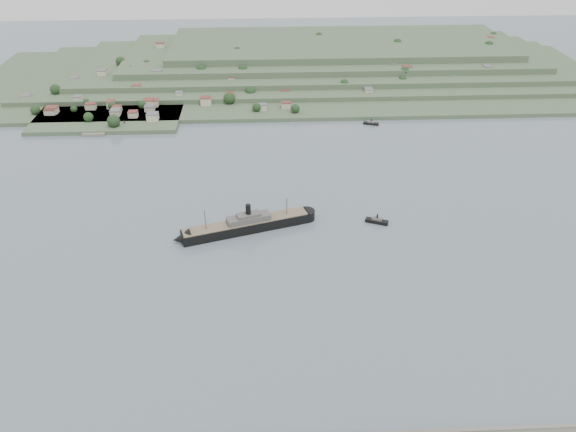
{
  "coord_description": "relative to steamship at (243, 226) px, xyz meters",
  "views": [
    {
      "loc": [
        -38.52,
        -313.06,
        223.96
      ],
      "look_at": [
        -22.43,
        30.0,
        10.0
      ],
      "focal_mm": 35.0,
      "sensor_mm": 36.0,
      "label": 1
    }
  ],
  "objects": [
    {
      "name": "far_peninsula",
      "position": [
        83.1,
        366.26,
        7.17
      ],
      "size": [
        760.0,
        309.0,
        30.0
      ],
      "color": "#405337",
      "rests_on": "ground"
    },
    {
      "name": "steamship",
      "position": [
        0.0,
        0.0,
        0.0
      ],
      "size": [
        103.53,
        41.7,
        25.49
      ],
      "color": "black",
      "rests_on": "ground"
    },
    {
      "name": "ferry_east",
      "position": [
        126.74,
        192.51,
        -3.29
      ],
      "size": [
        16.25,
        9.19,
        5.88
      ],
      "color": "black",
      "rests_on": "ground"
    },
    {
      "name": "ferry_west",
      "position": [
        -123.89,
        198.17,
        -3.04
      ],
      "size": [
        18.67,
        5.74,
        6.94
      ],
      "color": "black",
      "rests_on": "ground"
    },
    {
      "name": "ground",
      "position": [
        55.19,
        -26.83,
        -4.71
      ],
      "size": [
        1400.0,
        1400.0,
        0.0
      ],
      "primitive_type": "plane",
      "color": "slate",
      "rests_on": "ground"
    },
    {
      "name": "tugboat",
      "position": [
        98.74,
        6.49,
        -2.87
      ],
      "size": [
        17.2,
        10.44,
        7.54
      ],
      "color": "black",
      "rests_on": "ground"
    }
  ]
}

